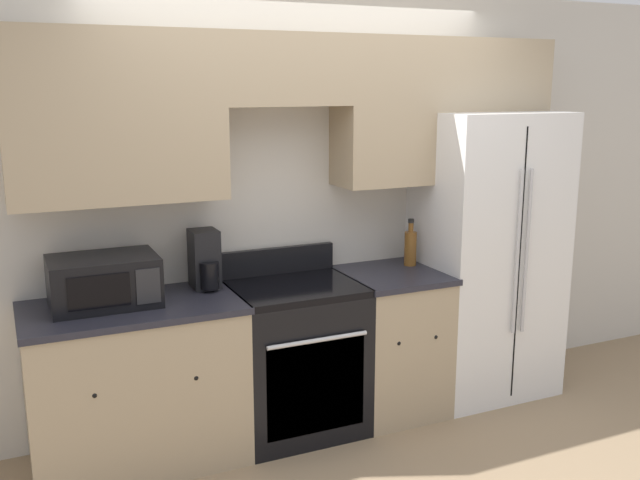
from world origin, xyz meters
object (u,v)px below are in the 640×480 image
(oven_range, at_px, (295,357))
(refrigerator, at_px, (481,254))
(bottle, at_px, (410,247))
(microwave, at_px, (104,281))

(oven_range, xyz_separation_m, refrigerator, (1.37, 0.07, 0.48))
(refrigerator, bearing_deg, bottle, 175.03)
(refrigerator, relative_size, bottle, 6.18)
(refrigerator, height_order, microwave, refrigerator)
(bottle, bearing_deg, refrigerator, -4.97)
(oven_range, bearing_deg, microwave, 176.84)
(oven_range, xyz_separation_m, bottle, (0.85, 0.11, 0.56))
(oven_range, distance_m, bottle, 1.02)
(refrigerator, xyz_separation_m, bottle, (-0.53, 0.05, 0.09))
(microwave, bearing_deg, bottle, 1.61)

